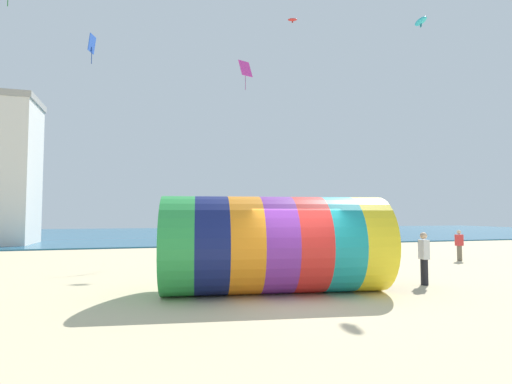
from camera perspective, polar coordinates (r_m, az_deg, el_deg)
ground_plane at (r=11.28m, az=6.31°, el=-15.18°), size 120.00×120.00×0.00m
sea at (r=49.31m, az=-11.11°, el=-5.86°), size 120.00×40.00×0.10m
giant_inflatable_tube at (r=12.13m, az=2.73°, el=-7.48°), size 6.99×3.74×2.88m
kite_handler at (r=14.58m, az=22.88°, el=-8.66°), size 0.27×0.39×1.74m
kite_blue_diamond at (r=19.87m, az=-22.40°, el=18.92°), size 0.29×0.53×1.27m
kite_cyan_parafoil at (r=22.48m, az=22.47°, el=21.61°), size 0.42×0.87×0.46m
kite_magenta_diamond at (r=27.95m, az=-1.52°, el=17.17°), size 0.97×0.76×2.06m
kite_red_parafoil at (r=31.72m, az=5.23°, el=23.31°), size 0.74×0.52×0.38m
bystander_near_water at (r=22.90m, az=27.04°, el=-6.79°), size 0.36×0.24×1.56m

